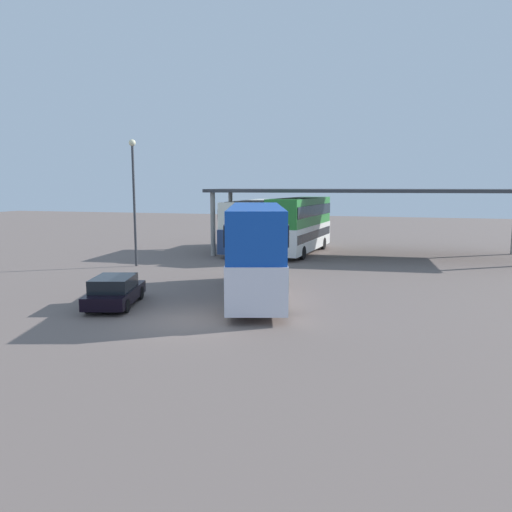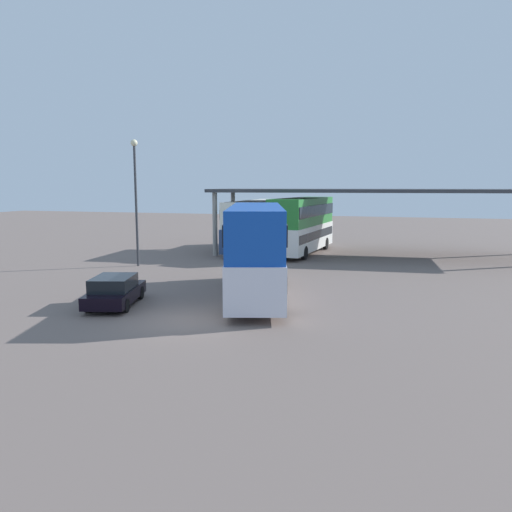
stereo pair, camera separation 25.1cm
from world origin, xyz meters
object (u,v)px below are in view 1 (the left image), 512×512
(double_decker_near_canopy, at_px, (254,223))
(double_decker_mid_row, at_px, (300,223))
(lamppost_tall, at_px, (134,188))
(parked_hatchback, at_px, (115,291))
(double_decker_main, at_px, (256,248))

(double_decker_near_canopy, relative_size, double_decker_mid_row, 1.09)
(double_decker_mid_row, distance_m, lamppost_tall, 13.34)
(lamppost_tall, bearing_deg, parked_hatchback, -65.30)
(double_decker_main, xyz_separation_m, double_decker_near_canopy, (-4.88, 16.64, -0.14))
(double_decker_main, relative_size, double_decker_near_canopy, 0.93)
(double_decker_main, bearing_deg, double_decker_mid_row, -12.81)
(double_decker_main, bearing_deg, double_decker_near_canopy, 0.36)
(double_decker_main, distance_m, lamppost_tall, 12.54)
(double_decker_near_canopy, relative_size, lamppost_tall, 1.35)
(double_decker_main, xyz_separation_m, parked_hatchback, (-5.55, -3.43, -1.72))
(lamppost_tall, bearing_deg, double_decker_near_canopy, 61.74)
(parked_hatchback, relative_size, double_decker_near_canopy, 0.39)
(double_decker_near_canopy, xyz_separation_m, double_decker_mid_row, (4.00, -0.82, 0.13))
(parked_hatchback, bearing_deg, double_decker_main, -73.65)
(double_decker_main, bearing_deg, lamppost_tall, 40.70)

